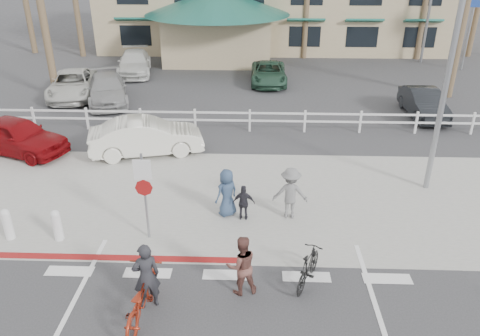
{
  "coord_description": "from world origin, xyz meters",
  "views": [
    {
      "loc": [
        0.68,
        -8.76,
        7.58
      ],
      "look_at": [
        0.22,
        3.7,
        1.5
      ],
      "focal_mm": 35.0,
      "sensor_mm": 36.0,
      "label": 1
    }
  ],
  "objects_px": {
    "sign_post": "(145,192)",
    "bike_red": "(141,297)",
    "car_white_sedan": "(146,137)",
    "bike_black": "(308,267)",
    "car_red_compact": "(17,136)"
  },
  "relations": [
    {
      "from": "sign_post",
      "to": "car_white_sedan",
      "type": "height_order",
      "value": "sign_post"
    },
    {
      "from": "car_white_sedan",
      "to": "bike_red",
      "type": "bearing_deg",
      "value": 176.77
    },
    {
      "from": "sign_post",
      "to": "bike_black",
      "type": "relative_size",
      "value": 1.85
    },
    {
      "from": "sign_post",
      "to": "car_red_compact",
      "type": "relative_size",
      "value": 0.69
    },
    {
      "from": "car_red_compact",
      "to": "bike_black",
      "type": "bearing_deg",
      "value": -104.05
    },
    {
      "from": "car_red_compact",
      "to": "bike_red",
      "type": "bearing_deg",
      "value": -120.92
    },
    {
      "from": "sign_post",
      "to": "bike_black",
      "type": "distance_m",
      "value": 4.77
    },
    {
      "from": "bike_black",
      "to": "car_red_compact",
      "type": "bearing_deg",
      "value": -10.79
    },
    {
      "from": "sign_post",
      "to": "bike_red",
      "type": "distance_m",
      "value": 3.27
    },
    {
      "from": "car_white_sedan",
      "to": "sign_post",
      "type": "bearing_deg",
      "value": 177.86
    },
    {
      "from": "sign_post",
      "to": "bike_red",
      "type": "xyz_separation_m",
      "value": [
        0.52,
        -3.11,
        -0.89
      ]
    },
    {
      "from": "bike_black",
      "to": "sign_post",
      "type": "bearing_deg",
      "value": 1.41
    },
    {
      "from": "sign_post",
      "to": "car_red_compact",
      "type": "xyz_separation_m",
      "value": [
        -6.37,
        5.66,
        -0.73
      ]
    },
    {
      "from": "bike_red",
      "to": "sign_post",
      "type": "bearing_deg",
      "value": -76.97
    },
    {
      "from": "bike_red",
      "to": "car_red_compact",
      "type": "height_order",
      "value": "car_red_compact"
    }
  ]
}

